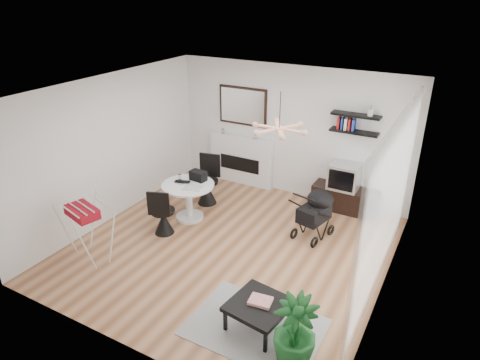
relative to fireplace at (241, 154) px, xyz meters
The scene contains 25 objects.
floor 2.75m from the fireplace, 65.59° to the right, with size 5.00×5.00×0.00m, color brown.
ceiling 3.34m from the fireplace, 65.59° to the right, with size 5.00×5.00×0.00m, color white.
wall_back 1.29m from the fireplace, ahead, with size 5.00×5.00×0.00m, color white.
wall_left 2.88m from the fireplace, 120.01° to the right, with size 5.00×5.00×0.00m, color white.
wall_right 4.39m from the fireplace, 33.95° to the right, with size 5.00×5.00×0.00m, color white.
sheer_curtain 4.20m from the fireplace, 32.43° to the right, with size 0.04×3.60×2.60m, color white.
fireplace is the anchor object (origin of this frame).
shelf_lower 2.59m from the fireplace, ahead, with size 0.90×0.25×0.04m, color black.
shelf_upper 2.72m from the fireplace, ahead, with size 0.90×0.25×0.04m, color black.
pendant_lamp 3.15m from the fireplace, 49.71° to the right, with size 0.90×0.90×0.10m, color tan, non-canonical shape.
tv_console 2.46m from the fireplace, ahead, with size 1.27×0.45×0.48m, color black.
crt_tv 2.36m from the fireplace, ahead, with size 0.57×0.50×0.50m.
dining_table 1.92m from the fireplace, 92.70° to the right, with size 0.98×0.98×0.72m.
laptop 1.94m from the fireplace, 96.28° to the right, with size 0.30×0.19×0.02m, color black.
black_bag 1.67m from the fireplace, 90.73° to the right, with size 0.31×0.19×0.19m, color black.
newspaper 1.99m from the fireplace, 87.68° to the right, with size 0.33×0.27×0.01m, color silver.
drinking_glass 1.83m from the fireplace, 101.14° to the right, with size 0.06×0.06×0.10m, color white.
chair_far 1.26m from the fireplace, 96.60° to the right, with size 0.50×0.51×1.00m.
chair_near 2.62m from the fireplace, 93.94° to the right, with size 0.47×0.49×0.90m.
drying_rack 3.83m from the fireplace, 101.02° to the right, with size 0.80×0.77×0.99m.
stroller 2.60m from the fireplace, 31.10° to the right, with size 0.63×0.83×0.94m.
rug 4.57m from the fireplace, 59.04° to the right, with size 1.71×1.23×0.01m, color #989898.
coffee_table 4.51m from the fireplace, 58.47° to the right, with size 0.81×0.81×0.37m.
magazines 4.48m from the fireplace, 58.21° to the right, with size 0.29×0.23×0.04m, color #E33B38.
potted_plant 5.10m from the fireplace, 54.38° to the right, with size 0.52×0.52×0.92m, color #185722.
Camera 1 is at (3.11, -5.30, 4.11)m, focal length 32.00 mm.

